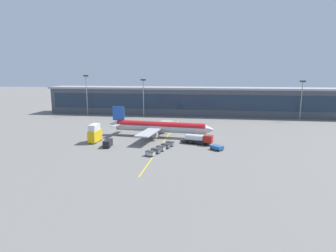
# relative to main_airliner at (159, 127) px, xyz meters

# --- Properties ---
(ground_plane) EXTENTS (700.00, 700.00, 0.00)m
(ground_plane) POSITION_rel_main_airliner_xyz_m (6.79, -4.62, -3.74)
(ground_plane) COLOR slate
(apron_lead_in_line) EXTENTS (0.34, 80.00, 0.01)m
(apron_lead_in_line) POSITION_rel_main_airliner_xyz_m (2.86, -2.62, -3.73)
(apron_lead_in_line) COLOR yellow
(apron_lead_in_line) RESTS_ON ground_plane
(terminal_building) EXTENTS (164.34, 17.56, 15.46)m
(terminal_building) POSITION_rel_main_airliner_xyz_m (7.47, 59.88, 4.01)
(terminal_building) COLOR #424751
(terminal_building) RESTS_ON ground_plane
(main_airliner) EXTENTS (41.36, 32.96, 10.95)m
(main_airliner) POSITION_rel_main_airliner_xyz_m (0.00, 0.00, 0.00)
(main_airliner) COLOR #B2B7BC
(main_airliner) RESTS_ON ground_plane
(fuel_tanker) EXTENTS (11.08, 5.16, 3.25)m
(fuel_tanker) POSITION_rel_main_airliner_xyz_m (15.08, -9.44, -1.99)
(fuel_tanker) COLOR #232326
(fuel_tanker) RESTS_ON ground_plane
(crew_van) EXTENTS (2.59, 5.19, 2.30)m
(crew_van) POSITION_rel_main_airliner_xyz_m (-13.80, -17.28, -2.42)
(crew_van) COLOR black
(crew_van) RESTS_ON ground_plane
(pushback_tug) EXTENTS (4.38, 4.23, 1.40)m
(pushback_tug) POSITION_rel_main_airliner_xyz_m (20.91, -16.03, -2.89)
(pushback_tug) COLOR #285B9E
(pushback_tug) RESTS_ON ground_plane
(catering_lift) EXTENTS (2.57, 6.83, 6.30)m
(catering_lift) POSITION_rel_main_airliner_xyz_m (-20.43, -11.90, -0.67)
(catering_lift) COLOR yellow
(catering_lift) RESTS_ON ground_plane
(baggage_cart_0) EXTENTS (3.00, 2.31, 1.48)m
(baggage_cart_0) POSITION_rel_main_airliner_xyz_m (1.93, -25.61, -2.96)
(baggage_cart_0) COLOR #B2B7BC
(baggage_cart_0) RESTS_ON ground_plane
(baggage_cart_1) EXTENTS (3.00, 2.31, 1.48)m
(baggage_cart_1) POSITION_rel_main_airliner_xyz_m (2.94, -22.57, -2.96)
(baggage_cart_1) COLOR #595B60
(baggage_cart_1) RESTS_ON ground_plane
(baggage_cart_2) EXTENTS (3.00, 2.31, 1.48)m
(baggage_cart_2) POSITION_rel_main_airliner_xyz_m (3.95, -19.54, -2.96)
(baggage_cart_2) COLOR #B2B7BC
(baggage_cart_2) RESTS_ON ground_plane
(baggage_cart_3) EXTENTS (3.00, 2.31, 1.48)m
(baggage_cart_3) POSITION_rel_main_airliner_xyz_m (4.96, -16.50, -2.96)
(baggage_cart_3) COLOR #595B60
(baggage_cart_3) RESTS_ON ground_plane
(baggage_cart_4) EXTENTS (3.00, 2.31, 1.48)m
(baggage_cart_4) POSITION_rel_main_airliner_xyz_m (5.97, -13.46, -2.96)
(baggage_cart_4) COLOR gray
(baggage_cart_4) RESTS_ON ground_plane
(apron_light_mast_0) EXTENTS (2.80, 0.50, 22.28)m
(apron_light_mast_0) POSITION_rel_main_airliner_xyz_m (-49.60, 47.93, 9.36)
(apron_light_mast_0) COLOR gray
(apron_light_mast_0) RESTS_ON ground_plane
(apron_light_mast_1) EXTENTS (2.80, 0.50, 19.78)m
(apron_light_mast_1) POSITION_rel_main_airliner_xyz_m (63.18, 47.93, 8.06)
(apron_light_mast_1) COLOR gray
(apron_light_mast_1) RESTS_ON ground_plane
(apron_light_mast_2) EXTENTS (2.80, 0.50, 20.21)m
(apron_light_mast_2) POSITION_rel_main_airliner_xyz_m (-17.37, 47.93, 8.28)
(apron_light_mast_2) COLOR gray
(apron_light_mast_2) RESTS_ON ground_plane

